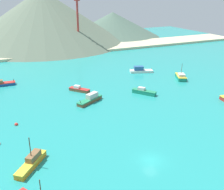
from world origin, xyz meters
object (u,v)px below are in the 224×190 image
object	(u,v)px
fishing_boat_4	(181,77)
buoy_1	(16,124)
fishing_boat_2	(90,99)
radio_tower	(78,20)
fishing_boat_9	(0,84)
fishing_boat_5	(140,70)
fishing_boat_6	(32,162)
fishing_boat_1	(79,89)
fishing_boat_10	(144,92)

from	to	relation	value
fishing_boat_4	buoy_1	size ratio (longest dim) A/B	9.06
fishing_boat_2	radio_tower	world-z (taller)	radio_tower
fishing_boat_9	buoy_1	xyz separation A→B (m)	(1.43, -32.39, -0.60)
fishing_boat_5	fishing_boat_6	world-z (taller)	fishing_boat_6
fishing_boat_1	radio_tower	bearing A→B (deg)	71.53
fishing_boat_1	fishing_boat_10	size ratio (longest dim) A/B	0.91
fishing_boat_6	radio_tower	bearing A→B (deg)	66.75
fishing_boat_2	buoy_1	xyz separation A→B (m)	(-21.40, -5.99, -0.77)
fishing_boat_1	fishing_boat_10	xyz separation A→B (m)	(17.68, -10.93, 0.12)
fishing_boat_9	radio_tower	size ratio (longest dim) A/B	0.30
fishing_boat_2	fishing_boat_10	distance (m)	17.58
fishing_boat_5	fishing_boat_2	bearing A→B (deg)	-144.80
fishing_boat_2	fishing_boat_6	distance (m)	32.01
fishing_boat_5	buoy_1	world-z (taller)	fishing_boat_5
fishing_boat_2	fishing_boat_5	size ratio (longest dim) A/B	0.94
fishing_boat_1	fishing_boat_4	bearing A→B (deg)	-5.26
fishing_boat_6	fishing_boat_9	distance (m)	50.81
fishing_boat_1	fishing_boat_9	distance (m)	28.03
fishing_boat_10	buoy_1	size ratio (longest dim) A/B	8.36
fishing_boat_4	fishing_boat_10	distance (m)	21.66
fishing_boat_9	buoy_1	world-z (taller)	fishing_boat_9
fishing_boat_2	fishing_boat_10	size ratio (longest dim) A/B	1.23
fishing_boat_2	fishing_boat_4	xyz separation A→B (m)	(37.90, 6.47, -0.02)
fishing_boat_2	fishing_boat_9	world-z (taller)	fishing_boat_9
radio_tower	fishing_boat_10	bearing A→B (deg)	-92.30
fishing_boat_6	radio_tower	world-z (taller)	radio_tower
fishing_boat_4	fishing_boat_6	xyz separation A→B (m)	(-58.66, -30.83, -0.04)
fishing_boat_1	fishing_boat_5	size ratio (longest dim) A/B	0.70
fishing_boat_2	radio_tower	size ratio (longest dim) A/B	0.29
fishing_boat_6	fishing_boat_10	bearing A→B (deg)	31.42
fishing_boat_10	fishing_boat_4	bearing A→B (deg)	20.05
fishing_boat_5	fishing_boat_4	bearing A→B (deg)	-57.48
fishing_boat_1	buoy_1	xyz separation A→B (m)	(-21.28, -15.96, -0.49)
fishing_boat_4	fishing_boat_5	bearing A→B (deg)	122.52
fishing_boat_9	buoy_1	bearing A→B (deg)	-87.48
fishing_boat_2	buoy_1	bearing A→B (deg)	-164.37
fishing_boat_1	fishing_boat_4	size ratio (longest dim) A/B	0.84
fishing_boat_2	fishing_boat_6	xyz separation A→B (m)	(-20.76, -24.37, -0.06)
fishing_boat_6	buoy_1	xyz separation A→B (m)	(-0.64, 18.38, -0.71)
fishing_boat_1	fishing_boat_6	xyz separation A→B (m)	(-20.64, -34.34, 0.22)
radio_tower	fishing_boat_6	bearing A→B (deg)	-113.25
fishing_boat_4	fishing_boat_10	xyz separation A→B (m)	(-20.34, -7.42, -0.15)
fishing_boat_2	fishing_boat_5	bearing A→B (deg)	35.20
fishing_boat_1	fishing_boat_9	world-z (taller)	fishing_boat_9
fishing_boat_5	fishing_boat_9	world-z (taller)	fishing_boat_9
fishing_boat_10	fishing_boat_1	bearing A→B (deg)	148.28
fishing_boat_1	fishing_boat_5	xyz separation A→B (m)	(29.11, 10.47, 0.24)
fishing_boat_6	fishing_boat_9	size ratio (longest dim) A/B	0.81
fishing_boat_1	fishing_boat_2	distance (m)	9.98
fishing_boat_9	fishing_boat_10	distance (m)	48.78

